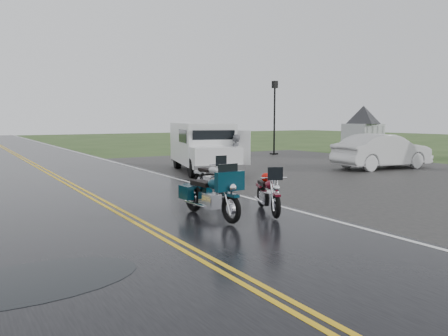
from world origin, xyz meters
The scene contains 11 objects.
ground centered at (0.00, 0.00, 0.00)m, with size 120.00×120.00×0.00m, color #2D471E.
road centered at (0.00, 10.00, 0.02)m, with size 8.00×100.00×0.04m, color black.
parking_pad centered at (11.00, 5.00, 0.01)m, with size 14.00×24.00×0.03m, color black.
visitor_center centered at (20.00, 12.00, 2.40)m, with size 16.00×10.00×4.80m, color #A8AAAD, non-canonical shape.
motorcycle_red centered at (2.77, -0.29, 0.58)m, with size 0.71×1.96×1.16m, color #530916, non-canonical shape.
motorcycle_teal centered at (1.62, -0.18, 0.65)m, with size 0.81×2.21×1.31m, color #042634, non-canonical shape.
motorcycle_silver centered at (3.27, 2.82, 0.59)m, with size 0.72×1.99×1.18m, color #B0B4B8, non-canonical shape.
van_white centered at (4.49, 7.04, 1.09)m, with size 2.09×5.57×2.19m, color white, non-canonical shape.
person_at_van centered at (6.08, 6.45, 0.84)m, with size 0.61×0.40×1.68m, color #45464A.
sedan_white centered at (13.52, 5.29, 0.80)m, with size 1.69×4.84×1.60m, color silver.
lamp_post_far_right centered at (14.30, 14.31, 2.40)m, with size 0.41×0.41×4.79m, color black, non-canonical shape.
Camera 1 is at (-3.41, -7.98, 2.33)m, focal length 35.00 mm.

